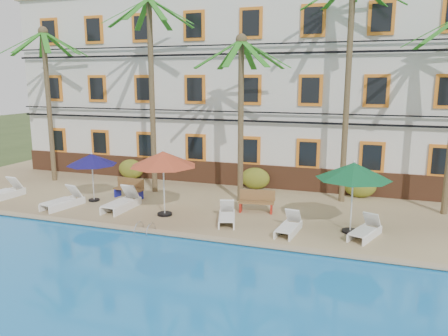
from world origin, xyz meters
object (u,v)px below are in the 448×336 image
at_px(lounger_e, 289,226).
at_px(lounger_f, 365,230).
at_px(palm_d, 349,62).
at_px(lounger_d, 227,216).
at_px(palm_a, 47,84).
at_px(umbrella_blue, 92,160).
at_px(lounger_a, 4,192).
at_px(lounger_b, 63,201).
at_px(umbrella_red, 163,159).
at_px(lounger_c, 122,202).
at_px(palm_c, 241,95).
at_px(pool_ladder, 145,232).
at_px(bench_right, 256,201).
at_px(bench_left, 130,188).
at_px(palm_b, 151,70).
at_px(umbrella_green, 354,171).

xyz_separation_m(lounger_e, lounger_f, (2.66, 0.42, 0.01)).
bearing_deg(palm_d, lounger_f, -75.91).
xyz_separation_m(lounger_d, lounger_f, (5.19, 0.01, -0.00)).
height_order(palm_a, umbrella_blue, palm_a).
xyz_separation_m(umbrella_blue, lounger_a, (-4.30, -0.97, -1.63)).
height_order(umbrella_blue, lounger_d, umbrella_blue).
distance_m(umbrella_blue, lounger_a, 4.70).
height_order(lounger_b, lounger_f, lounger_b).
relative_size(umbrella_red, lounger_c, 1.32).
relative_size(palm_a, palm_d, 0.83).
bearing_deg(lounger_a, lounger_d, 0.06).
relative_size(umbrella_blue, lounger_f, 1.24).
distance_m(palm_c, pool_ladder, 7.39).
bearing_deg(lounger_d, pool_ladder, -140.96).
bearing_deg(lounger_d, bench_right, 67.10).
bearing_deg(palm_a, palm_c, -3.55).
bearing_deg(umbrella_blue, pool_ladder, -34.86).
bearing_deg(pool_ladder, lounger_c, 136.37).
relative_size(palm_c, umbrella_red, 2.70).
height_order(lounger_a, lounger_d, lounger_a).
distance_m(lounger_f, bench_right, 4.78).
distance_m(bench_right, pool_ladder, 5.00).
bearing_deg(palm_d, umbrella_red, -146.22).
bearing_deg(palm_c, palm_a, 176.45).
bearing_deg(lounger_e, bench_left, 163.52).
xyz_separation_m(palm_a, bench_left, (5.90, -1.86, -4.80)).
height_order(palm_b, lounger_f, palm_b).
bearing_deg(umbrella_red, bench_left, 145.51).
xyz_separation_m(umbrella_green, bench_right, (-3.92, 1.36, -1.83)).
bearing_deg(lounger_c, lounger_e, -4.73).
height_order(lounger_a, lounger_c, lounger_c).
xyz_separation_m(palm_a, lounger_e, (13.95, -4.24, -5.01)).
distance_m(lounger_b, lounger_d, 7.46).
distance_m(umbrella_green, lounger_b, 12.29).
bearing_deg(lounger_c, palm_d, 26.26).
bearing_deg(lounger_d, palm_d, 48.68).
bearing_deg(lounger_f, bench_right, 158.80).
height_order(lounger_f, pool_ladder, lounger_f).
height_order(umbrella_green, bench_right, umbrella_green).
relative_size(palm_d, lounger_a, 4.86).
distance_m(palm_d, lounger_e, 7.94).
xyz_separation_m(bench_right, pool_ladder, (-3.24, -3.77, -0.47)).
bearing_deg(lounger_d, lounger_c, 177.56).
distance_m(palm_d, bench_right, 7.24).
height_order(lounger_c, lounger_e, lounger_c).
relative_size(lounger_e, bench_right, 1.12).
bearing_deg(lounger_a, palm_d, 16.92).
distance_m(lounger_b, lounger_f, 12.64).
relative_size(palm_b, bench_left, 6.11).
bearing_deg(palm_c, palm_d, 17.97).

